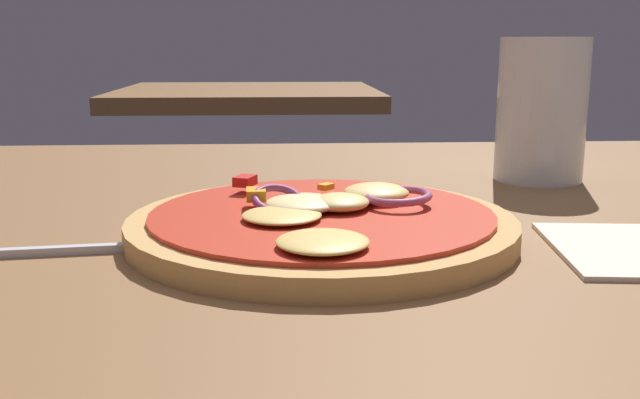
% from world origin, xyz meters
% --- Properties ---
extents(dining_table, '(1.24, 0.83, 0.04)m').
position_xyz_m(dining_table, '(0.00, 0.00, 0.02)').
color(dining_table, brown).
rests_on(dining_table, ground).
extents(pizza, '(0.24, 0.24, 0.03)m').
position_xyz_m(pizza, '(-0.01, -0.01, 0.05)').
color(pizza, tan).
rests_on(pizza, dining_table).
extents(fork, '(0.19, 0.04, 0.01)m').
position_xyz_m(fork, '(-0.15, -0.04, 0.04)').
color(fork, silver).
rests_on(fork, dining_table).
extents(beer_glass, '(0.08, 0.08, 0.12)m').
position_xyz_m(beer_glass, '(0.20, 0.17, 0.10)').
color(beer_glass, silver).
rests_on(beer_glass, dining_table).
extents(background_table, '(0.67, 0.61, 0.04)m').
position_xyz_m(background_table, '(-0.11, 1.47, 0.02)').
color(background_table, brown).
rests_on(background_table, ground).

